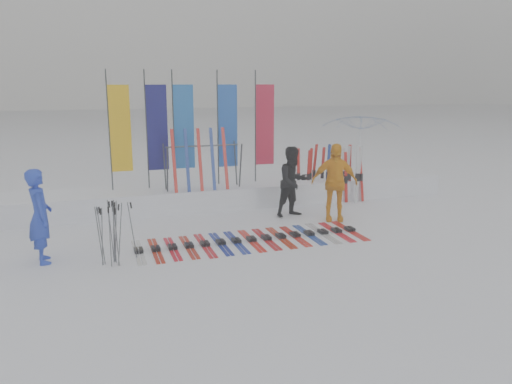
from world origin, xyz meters
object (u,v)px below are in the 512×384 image
object	(u,v)px
person_blue	(40,216)
person_black	(293,182)
person_yellow	(334,182)
ski_row	(252,239)
ski_rack	(203,160)
tent_canopy	(360,149)

from	to	relation	value
person_blue	person_black	size ratio (longest dim) A/B	1.01
person_black	person_yellow	xyz separation A→B (m)	(0.83, -0.71, 0.07)
ski_row	ski_rack	size ratio (longest dim) A/B	2.50
person_black	tent_canopy	distance (m)	4.90
ski_row	tent_canopy	bearing A→B (deg)	41.56
person_blue	ski_row	bearing A→B (deg)	-100.67
person_black	ski_row	distance (m)	2.55
person_yellow	ski_rack	world-z (taller)	person_yellow
person_black	ski_rack	size ratio (longest dim) A/B	0.90
person_black	ski_row	bearing A→B (deg)	-148.01
person_blue	ski_rack	world-z (taller)	person_blue
person_yellow	tent_canopy	size ratio (longest dim) A/B	0.72
person_blue	ski_row	distance (m)	4.38
tent_canopy	ski_rack	xyz separation A→B (m)	(-5.85, -1.75, 0.15)
person_black	person_yellow	distance (m)	1.10
tent_canopy	ski_row	bearing A→B (deg)	-138.44
tent_canopy	ski_rack	distance (m)	6.11
person_yellow	tent_canopy	world-z (taller)	tent_canopy
person_yellow	ski_rack	size ratio (longest dim) A/B	0.97
tent_canopy	person_yellow	bearing A→B (deg)	-127.31
tent_canopy	ski_rack	world-z (taller)	tent_canopy
ski_rack	ski_row	bearing A→B (deg)	-82.50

